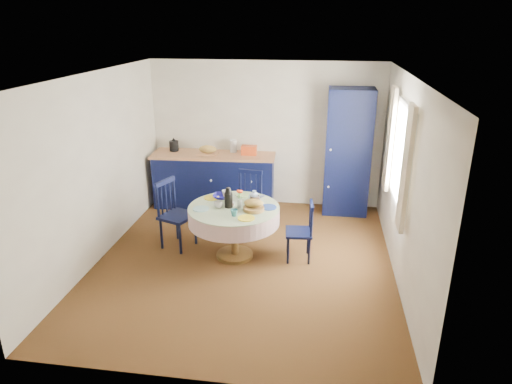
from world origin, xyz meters
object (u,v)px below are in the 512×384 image
Objects in this scene: pantry_cabinet at (348,152)px; mug_b at (234,213)px; cobalt_bowl at (221,196)px; chair_far at (248,201)px; dining_table at (235,215)px; chair_right at (301,231)px; mug_c at (255,199)px; kitchen_counter at (214,179)px; chair_left at (175,214)px; mug_d at (225,193)px; mug_a at (219,204)px.

pantry_cabinet reaches higher than mug_b.
chair_far is at bearing 66.41° from cobalt_bowl.
dining_table reaches higher than chair_right.
mug_b is 0.52m from mug_c.
pantry_cabinet reaches higher than kitchen_counter.
mug_b is (0.77, -2.13, 0.31)m from kitchen_counter.
cobalt_bowl is at bearing 167.64° from mug_c.
mug_c is at bearing -70.18° from chair_left.
cobalt_bowl is (-0.04, -0.08, -0.02)m from mug_d.
pantry_cabinet reaches higher than mug_c.
mug_a is (0.51, -1.89, 0.31)m from kitchen_counter.
kitchen_counter reaches higher than chair_right.
mug_a is (-0.24, -0.97, 0.32)m from chair_far.
mug_a is (-0.21, -0.05, 0.17)m from dining_table.
mug_c reaches higher than cobalt_bowl.
dining_table is at bearing -144.28° from mug_c.
dining_table reaches higher than mug_c.
chair_right is at bearing 23.28° from mug_b.
chair_left is at bearing -172.84° from cobalt_bowl.
chair_right is (1.82, -0.13, -0.08)m from chair_left.
mug_d is 0.09m from cobalt_bowl.
chair_left is at bearing 167.35° from dining_table.
mug_c reaches higher than mug_a.
mug_d is at bearing 89.56° from mug_a.
chair_left is 7.26× the size of mug_c.
mug_d is (0.00, 0.42, 0.00)m from mug_a.
chair_left is (-0.91, 0.21, -0.12)m from dining_table.
chair_far is at bearing 87.92° from dining_table.
pantry_cabinet reaches higher than chair_left.
mug_c is at bearing 26.81° from mug_a.
dining_table reaches higher than mug_d.
mug_d is (-0.26, 0.67, 0.00)m from mug_b.
mug_c is 1.39× the size of mug_d.
chair_right is 1.23m from cobalt_bowl.
kitchen_counter is 18.96× the size of mug_a.
cobalt_bowl is (-1.15, 0.22, 0.36)m from chair_right.
dining_table is 0.94m from chair_left.
pantry_cabinet is 8.77× the size of cobalt_bowl.
mug_c is at bearing -127.46° from pantry_cabinet.
dining_table is 12.86× the size of mug_b.
mug_a is 0.51m from mug_c.
dining_table is at bearing -84.59° from chair_far.
pantry_cabinet is 1.89m from chair_far.
pantry_cabinet reaches higher than cobalt_bowl.
kitchen_counter is at bearing 136.87° from chair_far.
pantry_cabinet is 2.24× the size of chair_far.
dining_table is at bearing -90.67° from chair_right.
mug_d is (-1.77, -1.50, -0.26)m from pantry_cabinet.
kitchen_counter is 2.59× the size of chair_right.
pantry_cabinet is 21.89× the size of mug_b.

